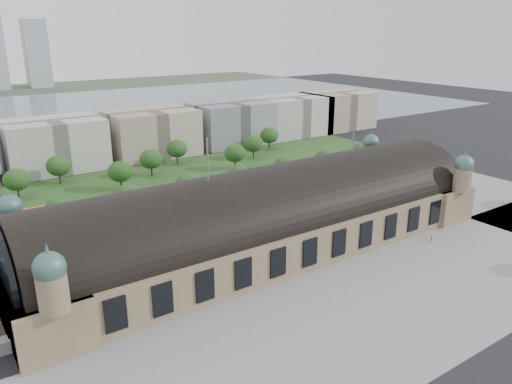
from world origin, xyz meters
TOP-DOWN VIEW (x-y plane):
  - ground at (0.00, 0.00)m, footprint 900.00×900.00m
  - station at (0.00, 0.00)m, footprint 150.00×48.40m
  - plaza_south at (10.00, -44.00)m, footprint 190.00×48.00m
  - plaza_east at (103.00, 0.00)m, footprint 56.00×100.00m
  - road_slab at (-20.00, 38.00)m, footprint 260.00×26.00m
  - grass_belt at (-15.00, 93.00)m, footprint 300.00×45.00m
  - petrol_station at (-53.91, 65.28)m, footprint 14.00×13.00m
  - lake at (0.00, 298.00)m, footprint 700.00×320.00m
  - far_shore at (0.00, 498.00)m, footprint 700.00×120.00m
  - far_tower_right at (45.00, 508.00)m, footprint 24.00×24.00m
  - office_3 at (-30.00, 133.00)m, footprint 45.00×32.00m
  - office_4 at (20.00, 133.00)m, footprint 45.00×32.00m
  - office_5 at (70.00, 133.00)m, footprint 45.00×32.00m
  - office_6 at (115.00, 133.00)m, footprint 45.00×32.00m
  - office_7 at (155.00, 133.00)m, footprint 45.00×32.00m
  - tree_row_3 at (-48.00, 53.00)m, footprint 9.60×9.60m
  - tree_row_4 at (-24.00, 53.00)m, footprint 9.60×9.60m
  - tree_row_5 at (0.00, 53.00)m, footprint 9.60×9.60m
  - tree_row_6 at (24.00, 53.00)m, footprint 9.60×9.60m
  - tree_row_7 at (48.00, 53.00)m, footprint 9.60×9.60m
  - tree_row_8 at (72.00, 53.00)m, footprint 9.60×9.60m
  - tree_row_9 at (96.00, 53.00)m, footprint 9.60×9.60m
  - tree_belt_4 at (-54.00, 95.00)m, footprint 10.40×10.40m
  - tree_belt_5 at (-35.00, 107.00)m, footprint 10.40×10.40m
  - tree_belt_6 at (-16.00, 83.00)m, footprint 10.40×10.40m
  - tree_belt_7 at (3.00, 95.00)m, footprint 10.40×10.40m
  - tree_belt_8 at (22.00, 107.00)m, footprint 10.40×10.40m
  - tree_belt_9 at (41.00, 83.00)m, footprint 10.40×10.40m
  - tree_belt_10 at (60.00, 95.00)m, footprint 10.40×10.40m
  - tree_belt_11 at (79.00, 107.00)m, footprint 10.40×10.40m
  - traffic_car_3 at (-27.73, 39.47)m, footprint 5.21×2.27m
  - traffic_car_4 at (-0.21, 28.74)m, footprint 4.70×2.15m
  - traffic_car_5 at (23.82, 41.90)m, footprint 4.96×2.03m
  - traffic_car_6 at (92.10, 32.51)m, footprint 5.80×3.21m
  - parked_car_2 at (-45.41, 25.00)m, footprint 4.72×3.59m
  - parked_car_3 at (-59.04, 25.00)m, footprint 4.74×3.82m
  - parked_car_4 at (-28.89, 21.57)m, footprint 5.20×4.12m
  - parked_car_5 at (-39.63, 21.00)m, footprint 5.40×4.98m
  - parked_car_6 at (-20.08, 23.00)m, footprint 5.31×3.88m
  - bus_west at (0.74, 31.30)m, footprint 11.58×3.63m
  - bus_mid at (18.54, 29.43)m, footprint 13.66×3.82m
  - bus_east at (33.12, 27.00)m, footprint 13.32×3.29m
  - pedestrian_0 at (45.75, -26.43)m, footprint 1.05×0.80m

SIDE VIEW (x-z plane):
  - ground at x=0.00m, z-range 0.00..0.00m
  - plaza_south at x=10.00m, z-range -0.06..0.06m
  - plaza_east at x=103.00m, z-range -0.06..0.06m
  - road_slab at x=-20.00m, z-range -0.05..0.05m
  - grass_belt at x=-15.00m, z-range -0.05..0.05m
  - lake at x=0.00m, z-range -0.04..0.04m
  - far_shore at x=0.00m, z-range -0.07..0.07m
  - parked_car_2 at x=-45.41m, z-range 0.00..1.27m
  - parked_car_5 at x=-39.63m, z-range 0.00..1.40m
  - parked_car_6 at x=-20.08m, z-range 0.00..1.43m
  - traffic_car_3 at x=-27.73m, z-range 0.00..1.49m
  - parked_car_3 at x=-59.04m, z-range 0.00..1.52m
  - traffic_car_6 at x=92.10m, z-range 0.00..1.54m
  - traffic_car_4 at x=-0.21m, z-range 0.00..1.56m
  - traffic_car_5 at x=23.82m, z-range 0.00..1.60m
  - parked_car_4 at x=-28.89m, z-range 0.00..1.66m
  - pedestrian_0 at x=45.75m, z-range 0.00..1.91m
  - bus_west at x=0.74m, z-range 0.00..3.17m
  - bus_east at x=33.12m, z-range 0.00..3.70m
  - bus_mid at x=18.54m, z-range 0.00..3.77m
  - petrol_station at x=-53.91m, z-range 0.42..5.47m
  - tree_row_3 at x=-48.00m, z-range 1.67..13.19m
  - tree_row_4 at x=-24.00m, z-range 1.67..13.19m
  - tree_row_5 at x=0.00m, z-range 1.67..13.19m
  - tree_row_6 at x=24.00m, z-range 1.67..13.19m
  - tree_row_7 at x=48.00m, z-range 1.67..13.19m
  - tree_row_8 at x=72.00m, z-range 1.67..13.19m
  - tree_row_9 at x=96.00m, z-range 1.67..13.19m
  - tree_belt_4 at x=-54.00m, z-range 1.81..14.29m
  - tree_belt_5 at x=-35.00m, z-range 1.81..14.29m
  - tree_belt_6 at x=-16.00m, z-range 1.81..14.29m
  - tree_belt_7 at x=3.00m, z-range 1.81..14.29m
  - tree_belt_8 at x=22.00m, z-range 1.81..14.29m
  - tree_belt_9 at x=41.00m, z-range 1.81..14.29m
  - tree_belt_10 at x=60.00m, z-range 1.81..14.29m
  - tree_belt_11 at x=79.00m, z-range 1.81..14.29m
  - station at x=0.00m, z-range -11.87..32.43m
  - office_3 at x=-30.00m, z-range 0.00..24.00m
  - office_4 at x=20.00m, z-range 0.00..24.00m
  - office_5 at x=70.00m, z-range 0.00..24.00m
  - office_6 at x=115.00m, z-range 0.00..24.00m
  - office_7 at x=155.00m, z-range 0.00..24.00m
  - far_tower_right at x=45.00m, z-range 0.00..75.00m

